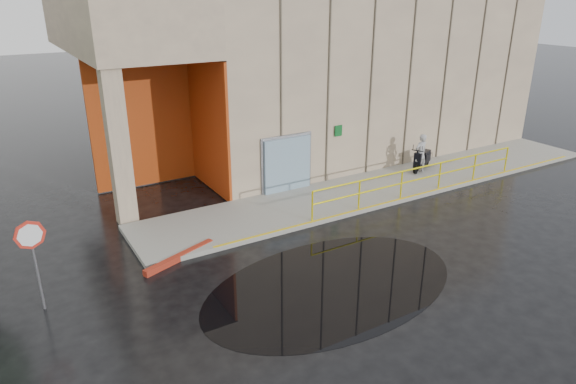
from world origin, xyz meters
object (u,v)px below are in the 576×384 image
scooter (423,154)px  stop_sign (32,245)px  red_curb (180,257)px  person (421,153)px

scooter → stop_sign: stop_sign is taller
scooter → red_curb: 11.34m
person → scooter: size_ratio=1.02×
person → stop_sign: size_ratio=0.69×
person → stop_sign: 14.67m
person → scooter: 0.37m
scooter → stop_sign: bearing=166.0°
person → scooter: bearing=-151.9°
scooter → red_curb: scooter is taller
scooter → stop_sign: (-14.75, -2.57, 0.88)m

